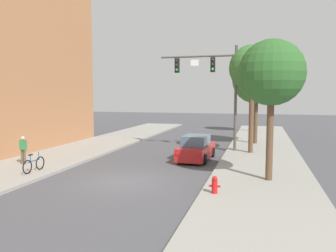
# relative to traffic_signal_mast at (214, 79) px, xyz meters

# --- Properties ---
(ground_plane) EXTENTS (120.00, 120.00, 0.00)m
(ground_plane) POSITION_rel_traffic_signal_mast_xyz_m (-3.05, -9.72, -5.30)
(ground_plane) COLOR #4C4C51
(sidewalk_left) EXTENTS (5.00, 60.00, 0.15)m
(sidewalk_left) POSITION_rel_traffic_signal_mast_xyz_m (-9.55, -9.72, -5.22)
(sidewalk_left) COLOR #99968E
(sidewalk_left) RESTS_ON ground
(sidewalk_right) EXTENTS (5.00, 60.00, 0.15)m
(sidewalk_right) POSITION_rel_traffic_signal_mast_xyz_m (3.45, -9.72, -5.22)
(sidewalk_right) COLOR #99968E
(sidewalk_right) RESTS_ON ground
(traffic_signal_mast) EXTENTS (5.63, 0.38, 7.50)m
(traffic_signal_mast) POSITION_rel_traffic_signal_mast_xyz_m (0.00, 0.00, 0.00)
(traffic_signal_mast) COLOR #514C47
(traffic_signal_mast) RESTS_ON sidewalk_right
(car_lead_red) EXTENTS (2.00, 4.32, 1.60)m
(car_lead_red) POSITION_rel_traffic_signal_mast_xyz_m (-0.64, -3.45, -4.57)
(car_lead_red) COLOR #B21E1E
(car_lead_red) RESTS_ON ground
(pedestrian_sidewalk_left_walker) EXTENTS (0.36, 0.22, 1.64)m
(pedestrian_sidewalk_left_walker) POSITION_rel_traffic_signal_mast_xyz_m (-9.94, -8.14, -4.23)
(pedestrian_sidewalk_left_walker) COLOR brown
(pedestrian_sidewalk_left_walker) RESTS_ON sidewalk_left
(bicycle_leaning) EXTENTS (0.12, 1.77, 0.98)m
(bicycle_leaning) POSITION_rel_traffic_signal_mast_xyz_m (-8.11, -9.65, -4.76)
(bicycle_leaning) COLOR black
(bicycle_leaning) RESTS_ON sidewalk_left
(fire_hydrant) EXTENTS (0.48, 0.24, 0.72)m
(fire_hydrant) POSITION_rel_traffic_signal_mast_xyz_m (1.55, -11.02, -4.79)
(fire_hydrant) COLOR red
(fire_hydrant) RESTS_ON sidewalk_right
(street_tree_nearest) EXTENTS (3.07, 3.07, 6.59)m
(street_tree_nearest) POSITION_rel_traffic_signal_mast_xyz_m (3.74, -8.14, -0.14)
(street_tree_nearest) COLOR brown
(street_tree_nearest) RESTS_ON sidewalk_right
(street_tree_second) EXTENTS (3.17, 3.17, 7.44)m
(street_tree_second) POSITION_rel_traffic_signal_mast_xyz_m (2.67, -0.57, 0.66)
(street_tree_second) COLOR brown
(street_tree_second) RESTS_ON sidewalk_right
(street_tree_third) EXTENTS (3.96, 3.96, 7.25)m
(street_tree_third) POSITION_rel_traffic_signal_mast_xyz_m (2.92, 4.16, 0.10)
(street_tree_third) COLOR brown
(street_tree_third) RESTS_ON sidewalk_right
(street_tree_farthest) EXTENTS (3.37, 3.37, 7.32)m
(street_tree_farthest) POSITION_rel_traffic_signal_mast_xyz_m (2.80, 13.48, 0.45)
(street_tree_farthest) COLOR brown
(street_tree_farthest) RESTS_ON sidewalk_right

